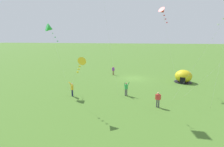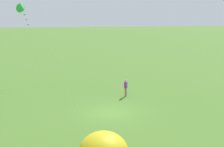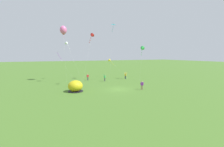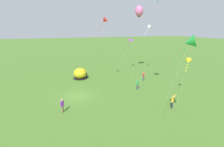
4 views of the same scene
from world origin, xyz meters
The scene contains 12 objects.
ground_plane centered at (0.00, 0.00, 0.00)m, with size 300.00×300.00×0.00m, color #477028.
popup_tent centered at (-8.13, 1.63, 1.00)m, with size 2.81×2.81×2.10m.
person_near_tent centered at (4.13, -2.13, 0.96)m, with size 0.52×0.40×1.72m.
person_flying_kite centered at (7.60, 10.89, 1.00)m, with size 0.68×0.72×1.89m.
person_center_field centered at (-2.84, 12.93, 0.96)m, with size 0.59×0.28×1.72m.
person_arms_raised centered at (0.80, 9.65, 1.00)m, with size 0.72×0.64×1.89m.
kite_white centered at (-7.51, 16.30, 9.80)m, with size 3.50×6.10×10.35m.
kite_yellow centered at (4.74, 15.47, 5.12)m, with size 4.33×5.50×5.65m.
kite_green centered at (11.33, 8.36, 8.57)m, with size 2.33×2.18×9.23m.
kite_purple centered at (-10.10, 13.37, 6.88)m, with size 4.10×5.26×7.50m.
kite_red centered at (-3.70, 5.49, 10.86)m, with size 4.00×4.01×11.42m.
kite_pink centered at (-8.51, 14.44, 13.07)m, with size 1.68×3.06×14.15m.
Camera 4 is at (21.01, -1.79, 9.64)m, focal length 24.00 mm.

